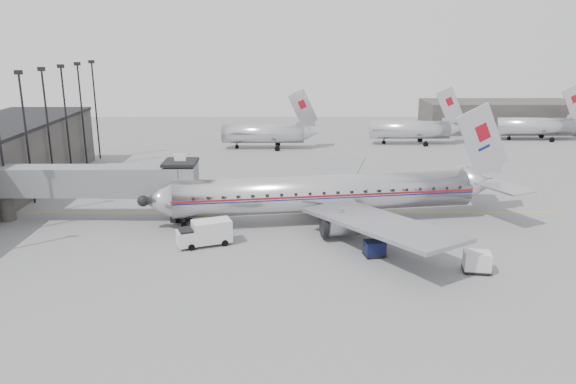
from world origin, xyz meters
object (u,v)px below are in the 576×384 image
Objects in this scene: airliner at (331,193)px; ramp_worker at (202,218)px; baggage_cart_navy at (375,248)px; baggage_cart_white at (477,262)px; service_van at (205,233)px.

airliner reaches higher than ramp_worker.
baggage_cart_white reaches higher than baggage_cart_navy.
ramp_worker is (-0.98, 4.99, -0.25)m from service_van.
baggage_cart_navy is 8.67m from baggage_cart_white.
baggage_cart_navy is at bearing 165.45° from baggage_cart_white.
service_van is at bearing -98.87° from ramp_worker.
ramp_worker is (-13.27, -1.94, -2.11)m from airliner.
service_van is at bearing 159.59° from baggage_cart_navy.
baggage_cart_white is (11.11, -13.12, -2.16)m from airliner.
baggage_cart_white is (7.98, -3.39, 0.16)m from baggage_cart_navy.
ramp_worker is (-16.40, 7.78, 0.21)m from baggage_cart_navy.
service_van is 2.17× the size of baggage_cart_white.
service_van is at bearing -159.17° from airliner.
baggage_cart_white is 1.25× the size of ramp_worker.
service_van is 2.72× the size of ramp_worker.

